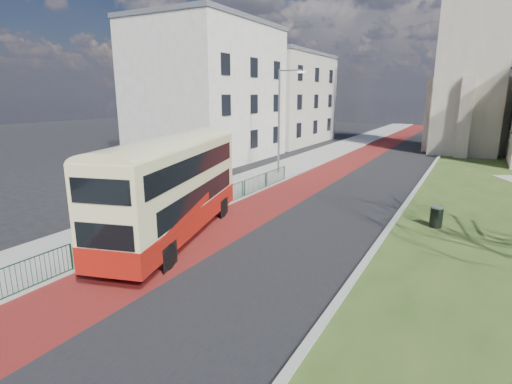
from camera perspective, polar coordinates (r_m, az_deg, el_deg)
The scene contains 12 objects.
ground at distance 15.44m, azimuth -11.27°, elevation -10.42°, with size 160.00×160.00×0.00m, color black.
road_carriageway at distance 32.23m, azimuth 14.43°, elevation 2.15°, with size 9.00×120.00×0.01m, color black.
bus_lane at distance 32.98m, azimuth 9.89°, elevation 2.64°, with size 3.40×120.00×0.01m, color #591414.
pavement_west at distance 34.37m, azimuth 3.90°, elevation 3.35°, with size 4.00×120.00×0.12m, color gray.
kerb_west at distance 33.59m, azimuth 6.99°, elevation 3.05°, with size 0.25×120.00×0.13m, color #999993.
kerb_east at distance 33.38m, azimuth 22.97°, elevation 1.98°, with size 0.25×80.00×0.13m, color #999993.
pedestrian_railing at distance 19.91m, azimuth -10.47°, elevation -3.12°, with size 0.07×24.00×1.12m.
street_block_near at distance 40.09m, azimuth -6.76°, elevation 14.05°, with size 10.30×14.30×13.00m.
street_block_far at distance 53.93m, azimuth 3.46°, elevation 13.23°, with size 10.30×16.30×11.50m.
streetlamp at distance 31.76m, azimuth 3.56°, elevation 10.75°, with size 2.13×0.18×8.00m.
bus at distance 17.71m, azimuth -11.79°, elevation 1.17°, with size 5.21×10.66×4.35m.
litter_bin at distance 21.06m, azimuth 24.36°, elevation -3.23°, with size 0.77×0.77×1.01m.
Camera 1 is at (9.27, -10.64, 6.26)m, focal length 28.00 mm.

